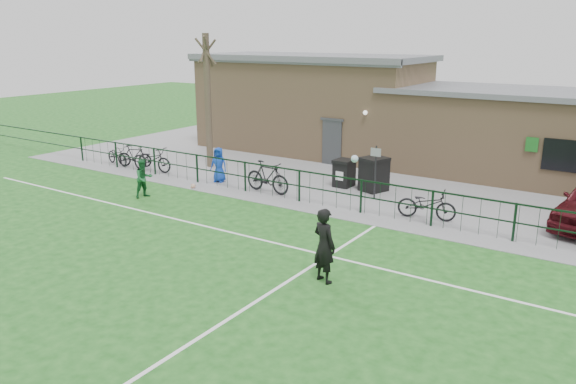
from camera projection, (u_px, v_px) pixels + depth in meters
The scene contains 20 objects.
ground at pixel (172, 291), 13.41m from camera, with size 90.00×90.00×0.00m, color #185218.
paving_strip at pixel (397, 177), 24.23m from camera, with size 34.00×13.00×0.02m, color gray.
pitch_line_touch at pixel (332, 210), 19.66m from camera, with size 28.00×0.10×0.01m, color white.
pitch_line_mid at pixel (269, 242), 16.62m from camera, with size 28.00×0.10×0.01m, color white.
pitch_line_perp at pixel (238, 313), 12.34m from camera, with size 0.10×16.00×0.01m, color white.
perimeter_fence at pixel (335, 192), 19.66m from camera, with size 28.00×0.10×1.20m, color black.
bare_tree at pixel (208, 102), 25.29m from camera, with size 0.30×0.30×6.00m, color #423528.
wheelie_bin_left at pixel (374, 175), 21.84m from camera, with size 0.82×0.93×1.24m, color black.
wheelie_bin_right at pixel (344, 174), 22.51m from camera, with size 0.67×0.76×1.02m, color black.
sign_post at pixel (375, 172), 20.70m from camera, with size 0.06×0.06×2.00m, color black.
bicycle_a at pixel (117, 155), 26.33m from camera, with size 0.60×1.72×0.91m, color black.
bicycle_b at pixel (134, 156), 25.89m from camera, with size 0.47×1.67×1.00m, color black.
bicycle_c at pixel (152, 159), 24.99m from camera, with size 0.72×2.07×1.09m, color black.
bicycle_d at pixel (267, 177), 21.61m from camera, with size 0.58×2.05×1.23m, color black.
bicycle_e at pixel (427, 204), 18.49m from camera, with size 0.67×1.92×1.01m, color black.
spectator_child at pixel (219, 165), 23.17m from camera, with size 0.71×0.46×1.45m, color #123CAD.
goalkeeper_kick at pixel (325, 244), 13.76m from camera, with size 1.53×3.95×2.46m.
outfield_player at pixel (144, 178), 21.02m from camera, with size 0.71×0.55×1.45m, color #1B5F2E.
ball_ground at pixel (193, 186), 22.37m from camera, with size 0.20×0.20×0.20m, color silver.
clubhouse at pixel (407, 116), 26.51m from camera, with size 24.25×5.40×4.96m.
Camera 1 is at (9.10, -8.69, 5.90)m, focal length 35.00 mm.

